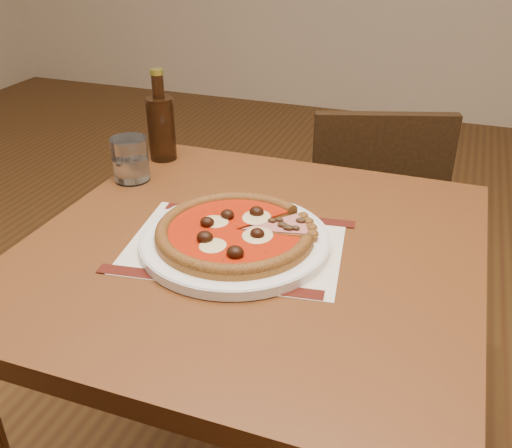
{
  "coord_description": "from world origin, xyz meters",
  "views": [
    {
      "loc": [
        1.01,
        -1.01,
        1.28
      ],
      "look_at": [
        0.7,
        -0.16,
        0.78
      ],
      "focal_mm": 40.0,
      "sensor_mm": 36.0,
      "label": 1
    }
  ],
  "objects_px": {
    "table": "(252,289)",
    "bottle": "(161,125)",
    "plate": "(235,241)",
    "water_glass": "(130,159)",
    "pizza": "(235,231)",
    "chair_far": "(370,213)"
  },
  "relations": [
    {
      "from": "plate",
      "to": "pizza",
      "type": "bearing_deg",
      "value": -146.33
    },
    {
      "from": "water_glass",
      "to": "table",
      "type": "bearing_deg",
      "value": -26.01
    },
    {
      "from": "pizza",
      "to": "water_glass",
      "type": "xyz_separation_m",
      "value": [
        -0.32,
        0.19,
        0.02
      ]
    },
    {
      "from": "table",
      "to": "plate",
      "type": "bearing_deg",
      "value": -144.88
    },
    {
      "from": "table",
      "to": "pizza",
      "type": "height_order",
      "value": "pizza"
    },
    {
      "from": "table",
      "to": "pizza",
      "type": "bearing_deg",
      "value": -144.89
    },
    {
      "from": "chair_far",
      "to": "bottle",
      "type": "height_order",
      "value": "bottle"
    },
    {
      "from": "table",
      "to": "water_glass",
      "type": "xyz_separation_m",
      "value": [
        -0.35,
        0.17,
        0.15
      ]
    },
    {
      "from": "chair_far",
      "to": "pizza",
      "type": "distance_m",
      "value": 0.84
    },
    {
      "from": "water_glass",
      "to": "bottle",
      "type": "height_order",
      "value": "bottle"
    },
    {
      "from": "table",
      "to": "chair_far",
      "type": "relative_size",
      "value": 0.99
    },
    {
      "from": "water_glass",
      "to": "bottle",
      "type": "relative_size",
      "value": 0.45
    },
    {
      "from": "pizza",
      "to": "chair_far",
      "type": "bearing_deg",
      "value": 79.93
    },
    {
      "from": "chair_far",
      "to": "pizza",
      "type": "bearing_deg",
      "value": 62.1
    },
    {
      "from": "table",
      "to": "bottle",
      "type": "distance_m",
      "value": 0.49
    },
    {
      "from": "water_glass",
      "to": "chair_far",
      "type": "bearing_deg",
      "value": 51.52
    },
    {
      "from": "table",
      "to": "plate",
      "type": "xyz_separation_m",
      "value": [
        -0.03,
        -0.02,
        0.11
      ]
    },
    {
      "from": "chair_far",
      "to": "pizza",
      "type": "height_order",
      "value": "same"
    },
    {
      "from": "table",
      "to": "plate",
      "type": "distance_m",
      "value": 0.12
    },
    {
      "from": "chair_far",
      "to": "water_glass",
      "type": "relative_size",
      "value": 8.32
    },
    {
      "from": "table",
      "to": "chair_far",
      "type": "distance_m",
      "value": 0.78
    },
    {
      "from": "chair_far",
      "to": "bottle",
      "type": "relative_size",
      "value": 3.76
    }
  ]
}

